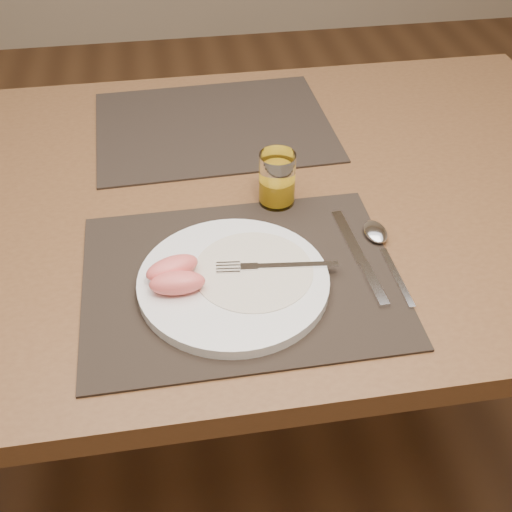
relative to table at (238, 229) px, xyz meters
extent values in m
plane|color=#56361D|center=(0.00, 0.00, -0.67)|extent=(5.00, 5.00, 0.00)
cube|color=brown|center=(0.00, 0.00, 0.06)|extent=(1.40, 0.90, 0.04)
cylinder|color=brown|center=(0.62, 0.37, -0.31)|extent=(0.06, 0.06, 0.71)
cube|color=black|center=(-0.03, -0.22, 0.09)|extent=(0.45, 0.35, 0.00)
cube|color=black|center=(-0.02, 0.22, 0.09)|extent=(0.46, 0.36, 0.00)
cylinder|color=white|center=(-0.04, -0.24, 0.10)|extent=(0.27, 0.27, 0.02)
cylinder|color=white|center=(-0.01, -0.23, 0.10)|extent=(0.17, 0.17, 0.00)
cube|color=silver|center=(0.06, -0.23, 0.11)|extent=(0.12, 0.02, 0.00)
cube|color=silver|center=(-0.01, -0.22, 0.11)|extent=(0.03, 0.02, 0.00)
cube|color=silver|center=(-0.04, -0.22, 0.11)|extent=(0.04, 0.03, 0.00)
cube|color=silver|center=(0.15, -0.16, 0.09)|extent=(0.02, 0.13, 0.00)
cube|color=silver|center=(0.16, -0.27, 0.09)|extent=(0.02, 0.09, 0.01)
cube|color=silver|center=(0.20, -0.26, 0.09)|extent=(0.01, 0.13, 0.00)
ellipsoid|color=silver|center=(0.19, -0.16, 0.09)|extent=(0.04, 0.06, 0.01)
cylinder|color=white|center=(0.06, -0.05, 0.13)|extent=(0.06, 0.06, 0.09)
cylinder|color=orange|center=(0.06, -0.05, 0.11)|extent=(0.05, 0.05, 0.04)
ellipsoid|color=#ED6B60|center=(-0.12, -0.25, 0.12)|extent=(0.08, 0.04, 0.03)
ellipsoid|color=#ED6B60|center=(-0.12, -0.22, 0.12)|extent=(0.08, 0.06, 0.03)
camera|label=1|loc=(-0.11, -0.89, 0.72)|focal=45.00mm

